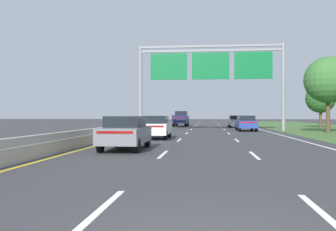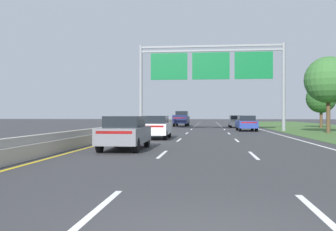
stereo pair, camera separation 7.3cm
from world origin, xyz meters
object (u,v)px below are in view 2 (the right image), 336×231
object	(u,v)px
car_silver_right_lane_sedan	(236,121)
car_white_left_lane_sedan	(156,127)
roadside_tree_mid	(328,80)
roadside_tree_far	(321,99)
car_grey_left_lane_sedan	(125,132)
car_blue_right_lane_sedan	(246,123)
pickup_truck_navy	(181,119)
overhead_sign_gantry	(211,69)

from	to	relation	value
car_silver_right_lane_sedan	car_white_left_lane_sedan	bearing A→B (deg)	162.32
roadside_tree_mid	roadside_tree_far	xyz separation A→B (m)	(3.60, 14.58, -1.05)
car_grey_left_lane_sedan	car_blue_right_lane_sedan	xyz separation A→B (m)	(7.74, 21.55, 0.00)
pickup_truck_navy	car_blue_right_lane_sedan	bearing A→B (deg)	-151.95
roadside_tree_far	pickup_truck_navy	bearing A→B (deg)	164.99
car_grey_left_lane_sedan	car_silver_right_lane_sedan	size ratio (longest dim) A/B	1.00
car_grey_left_lane_sedan	car_blue_right_lane_sedan	world-z (taller)	same
car_white_left_lane_sedan	roadside_tree_mid	size ratio (longest dim) A/B	0.64
pickup_truck_navy	car_blue_right_lane_sedan	distance (m)	17.47
roadside_tree_mid	roadside_tree_far	bearing A→B (deg)	76.11
pickup_truck_navy	roadside_tree_far	size ratio (longest dim) A/B	0.97
overhead_sign_gantry	car_blue_right_lane_sedan	distance (m)	6.61
pickup_truck_navy	car_grey_left_lane_sedan	world-z (taller)	pickup_truck_navy
pickup_truck_navy	car_blue_right_lane_sedan	size ratio (longest dim) A/B	1.23
car_silver_right_lane_sedan	roadside_tree_mid	world-z (taller)	roadside_tree_mid
car_white_left_lane_sedan	car_silver_right_lane_sedan	size ratio (longest dim) A/B	1.00
overhead_sign_gantry	car_blue_right_lane_sedan	bearing A→B (deg)	-0.94
pickup_truck_navy	car_blue_right_lane_sedan	world-z (taller)	pickup_truck_navy
overhead_sign_gantry	car_grey_left_lane_sedan	size ratio (longest dim) A/B	3.41
car_blue_right_lane_sedan	car_silver_right_lane_sedan	xyz separation A→B (m)	(-0.26, 10.38, 0.00)
car_silver_right_lane_sedan	roadside_tree_mid	bearing A→B (deg)	-154.17
car_white_left_lane_sedan	car_blue_right_lane_sedan	xyz separation A→B (m)	(7.44, 13.35, 0.00)
car_blue_right_lane_sedan	roadside_tree_mid	size ratio (longest dim) A/B	0.64
car_blue_right_lane_sedan	car_white_left_lane_sedan	bearing A→B (deg)	149.56
overhead_sign_gantry	pickup_truck_navy	distance (m)	16.98
roadside_tree_mid	car_blue_right_lane_sedan	bearing A→B (deg)	150.95
car_blue_right_lane_sedan	car_silver_right_lane_sedan	bearing A→B (deg)	0.12
overhead_sign_gantry	car_silver_right_lane_sedan	distance (m)	12.18
car_grey_left_lane_sedan	roadside_tree_far	bearing A→B (deg)	-29.92
overhead_sign_gantry	car_silver_right_lane_sedan	world-z (taller)	overhead_sign_gantry
roadside_tree_mid	roadside_tree_far	size ratio (longest dim) A/B	1.23
car_blue_right_lane_sedan	roadside_tree_far	bearing A→B (deg)	-45.54
pickup_truck_navy	roadside_tree_mid	distance (m)	24.64
pickup_truck_navy	roadside_tree_far	world-z (taller)	roadside_tree_far
roadside_tree_far	car_silver_right_lane_sedan	bearing A→B (deg)	-178.00
car_grey_left_lane_sedan	car_blue_right_lane_sedan	distance (m)	22.90
overhead_sign_gantry	car_blue_right_lane_sedan	world-z (taller)	overhead_sign_gantry
car_silver_right_lane_sedan	car_grey_left_lane_sedan	bearing A→B (deg)	165.97
overhead_sign_gantry	car_silver_right_lane_sedan	xyz separation A→B (m)	(3.34, 10.33, -5.54)
car_white_left_lane_sedan	car_grey_left_lane_sedan	world-z (taller)	same
car_grey_left_lane_sedan	car_blue_right_lane_sedan	size ratio (longest dim) A/B	0.99
pickup_truck_navy	car_white_left_lane_sedan	bearing A→B (deg)	-177.71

